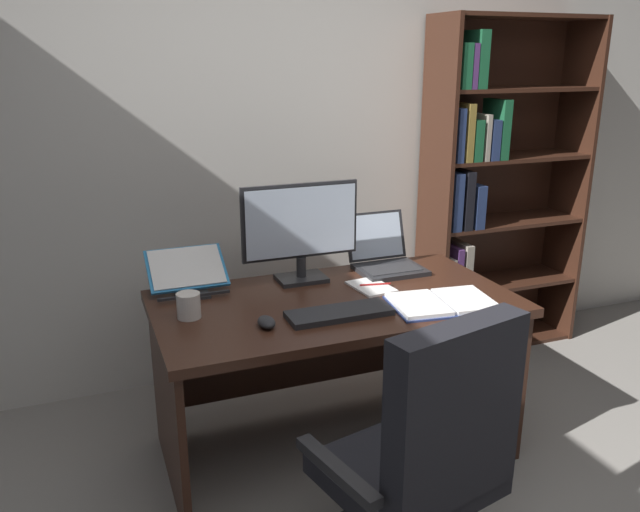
% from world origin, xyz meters
% --- Properties ---
extents(wall_back, '(5.41, 0.12, 2.74)m').
position_xyz_m(wall_back, '(0.00, 1.95, 1.37)').
color(wall_back, beige).
rests_on(wall_back, ground).
extents(desk, '(1.51, 0.81, 0.73)m').
position_xyz_m(desk, '(-0.15, 1.06, 0.53)').
color(desk, '#381E14').
rests_on(desk, ground).
extents(bookshelf, '(0.97, 0.34, 1.93)m').
position_xyz_m(bookshelf, '(1.09, 1.71, 0.94)').
color(bookshelf, '#381E14').
rests_on(bookshelf, ground).
extents(office_chair, '(0.68, 0.60, 0.99)m').
position_xyz_m(office_chair, '(-0.19, 0.16, 0.42)').
color(office_chair, '#232326').
rests_on(office_chair, ground).
extents(monitor, '(0.54, 0.16, 0.45)m').
position_xyz_m(monitor, '(-0.21, 1.26, 0.96)').
color(monitor, '#232326').
rests_on(monitor, desk).
extents(laptop, '(0.31, 0.33, 0.25)m').
position_xyz_m(laptop, '(0.23, 1.27, 0.78)').
color(laptop, '#232326').
rests_on(laptop, desk).
extents(keyboard, '(0.42, 0.15, 0.02)m').
position_xyz_m(keyboard, '(-0.21, 0.81, 0.74)').
color(keyboard, '#232326').
rests_on(keyboard, desk).
extents(computer_mouse, '(0.06, 0.10, 0.04)m').
position_xyz_m(computer_mouse, '(-0.51, 0.81, 0.75)').
color(computer_mouse, '#232326').
rests_on(computer_mouse, desk).
extents(reading_stand_with_book, '(0.34, 0.27, 0.16)m').
position_xyz_m(reading_stand_with_book, '(-0.71, 1.33, 0.81)').
color(reading_stand_with_book, '#232326').
rests_on(reading_stand_with_book, desk).
extents(open_binder, '(0.45, 0.34, 0.02)m').
position_xyz_m(open_binder, '(0.23, 0.76, 0.74)').
color(open_binder, navy).
rests_on(open_binder, desk).
extents(notepad, '(0.17, 0.23, 0.01)m').
position_xyz_m(notepad, '(0.05, 1.05, 0.73)').
color(notepad, white).
rests_on(notepad, desk).
extents(pen, '(0.14, 0.04, 0.01)m').
position_xyz_m(pen, '(0.07, 1.05, 0.74)').
color(pen, maroon).
rests_on(pen, notepad).
extents(coffee_mug, '(0.09, 0.09, 0.10)m').
position_xyz_m(coffee_mug, '(-0.76, 1.01, 0.78)').
color(coffee_mug, silver).
rests_on(coffee_mug, desk).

